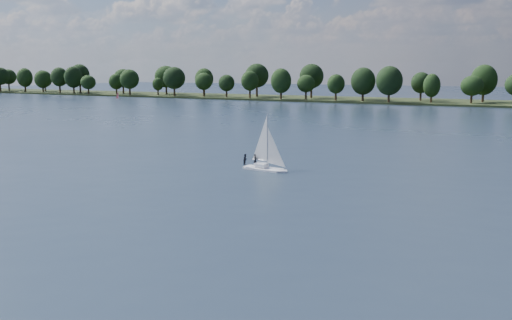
% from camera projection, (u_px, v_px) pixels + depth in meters
% --- Properties ---
extents(ground, '(700.00, 700.00, 0.00)m').
position_uv_depth(ground, '(340.00, 128.00, 129.66)').
color(ground, '#233342').
rests_on(ground, ground).
extents(far_shore, '(660.00, 40.00, 1.50)m').
position_uv_depth(far_shore, '(437.00, 103.00, 227.00)').
color(far_shore, black).
rests_on(far_shore, ground).
extents(sailboat, '(6.16, 2.41, 7.89)m').
position_uv_depth(sailboat, '(263.00, 154.00, 75.36)').
color(sailboat, white).
rests_on(sailboat, ground).
extents(dinghy_pink, '(2.61, 1.48, 3.93)m').
position_uv_depth(dinghy_pink, '(119.00, 97.00, 253.08)').
color(dinghy_pink, silver).
rests_on(dinghy_pink, ground).
extents(pontoon, '(4.27, 2.63, 0.50)m').
position_uv_depth(pontoon, '(90.00, 95.00, 292.46)').
color(pontoon, '#595B5E').
rests_on(pontoon, ground).
extents(treeline, '(562.24, 74.02, 17.96)m').
position_uv_depth(treeline, '(418.00, 82.00, 225.81)').
color(treeline, black).
rests_on(treeline, ground).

